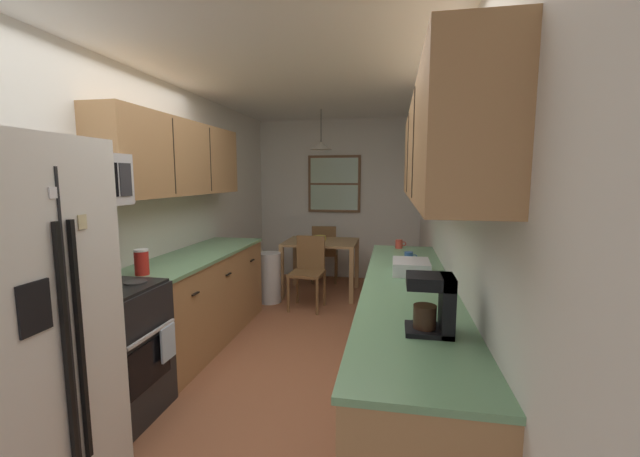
# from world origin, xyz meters

# --- Properties ---
(ground_plane) EXTENTS (12.00, 12.00, 0.00)m
(ground_plane) POSITION_xyz_m (0.00, 1.00, 0.00)
(ground_plane) COLOR #995B3D
(wall_left) EXTENTS (0.10, 9.00, 2.55)m
(wall_left) POSITION_xyz_m (-1.35, 1.00, 1.27)
(wall_left) COLOR silver
(wall_left) RESTS_ON ground
(wall_right) EXTENTS (0.10, 9.00, 2.55)m
(wall_right) POSITION_xyz_m (1.35, 1.00, 1.27)
(wall_right) COLOR silver
(wall_right) RESTS_ON ground
(wall_back) EXTENTS (4.40, 0.10, 2.55)m
(wall_back) POSITION_xyz_m (0.00, 3.65, 1.27)
(wall_back) COLOR silver
(wall_back) RESTS_ON ground
(ceiling_slab) EXTENTS (4.40, 9.00, 0.08)m
(ceiling_slab) POSITION_xyz_m (0.00, 1.00, 2.59)
(ceiling_slab) COLOR white
(refrigerator) EXTENTS (0.74, 0.75, 1.84)m
(refrigerator) POSITION_xyz_m (-0.94, -1.20, 0.92)
(refrigerator) COLOR white
(refrigerator) RESTS_ON ground
(stove_range) EXTENTS (0.66, 0.63, 1.10)m
(stove_range) POSITION_xyz_m (-0.99, -0.49, 0.47)
(stove_range) COLOR black
(stove_range) RESTS_ON ground
(microwave_over_range) EXTENTS (0.39, 0.57, 0.35)m
(microwave_over_range) POSITION_xyz_m (-1.11, -0.49, 1.62)
(microwave_over_range) COLOR silver
(counter_left) EXTENTS (0.64, 1.99, 0.90)m
(counter_left) POSITION_xyz_m (-1.00, 0.82, 0.45)
(counter_left) COLOR #A87A4C
(counter_left) RESTS_ON ground
(upper_cabinets_left) EXTENTS (0.33, 2.07, 0.70)m
(upper_cabinets_left) POSITION_xyz_m (-1.14, 0.77, 1.82)
(upper_cabinets_left) COLOR #A87A4C
(counter_right) EXTENTS (0.64, 3.06, 0.90)m
(counter_right) POSITION_xyz_m (1.00, 0.06, 0.45)
(counter_right) COLOR #A87A4C
(counter_right) RESTS_ON ground
(upper_cabinets_right) EXTENTS (0.33, 2.74, 0.65)m
(upper_cabinets_right) POSITION_xyz_m (1.14, 0.01, 1.83)
(upper_cabinets_right) COLOR #A87A4C
(dining_table) EXTENTS (1.00, 0.80, 0.76)m
(dining_table) POSITION_xyz_m (-0.11, 2.64, 0.64)
(dining_table) COLOR #A87F51
(dining_table) RESTS_ON ground
(dining_chair_near) EXTENTS (0.43, 0.43, 0.90)m
(dining_chair_near) POSITION_xyz_m (-0.16, 2.03, 0.50)
(dining_chair_near) COLOR brown
(dining_chair_near) RESTS_ON ground
(dining_chair_far) EXTENTS (0.44, 0.44, 0.90)m
(dining_chair_far) POSITION_xyz_m (-0.16, 3.24, 0.50)
(dining_chair_far) COLOR brown
(dining_chair_far) RESTS_ON ground
(pendant_light) EXTENTS (0.30, 0.30, 0.54)m
(pendant_light) POSITION_xyz_m (-0.11, 2.64, 2.06)
(pendant_light) COLOR black
(back_window) EXTENTS (0.85, 0.05, 0.91)m
(back_window) POSITION_xyz_m (-0.06, 3.58, 1.53)
(back_window) COLOR brown
(trash_bin) EXTENTS (0.30, 0.30, 0.66)m
(trash_bin) POSITION_xyz_m (-0.70, 2.14, 0.33)
(trash_bin) COLOR silver
(trash_bin) RESTS_ON ground
(storage_canister) EXTENTS (0.11, 0.11, 0.20)m
(storage_canister) POSITION_xyz_m (-1.00, -0.06, 1.00)
(storage_canister) COLOR red
(storage_canister) RESTS_ON counter_left
(dish_towel) EXTENTS (0.02, 0.16, 0.24)m
(dish_towel) POSITION_xyz_m (-0.64, -0.33, 0.50)
(dish_towel) COLOR silver
(coffee_maker) EXTENTS (0.22, 0.18, 0.28)m
(coffee_maker) POSITION_xyz_m (1.09, -0.83, 1.05)
(coffee_maker) COLOR black
(coffee_maker) RESTS_ON counter_right
(mug_by_coffeemaker) EXTENTS (0.11, 0.08, 0.09)m
(mug_by_coffeemaker) POSITION_xyz_m (0.95, 1.45, 0.94)
(mug_by_coffeemaker) COLOR #BF3F33
(mug_by_coffeemaker) RESTS_ON counter_right
(mug_spare) EXTENTS (0.11, 0.07, 0.10)m
(mug_spare) POSITION_xyz_m (1.02, 0.73, 0.95)
(mug_spare) COLOR #335999
(mug_spare) RESTS_ON counter_right
(dish_rack) EXTENTS (0.28, 0.34, 0.10)m
(dish_rack) POSITION_xyz_m (1.02, 0.36, 0.95)
(dish_rack) COLOR silver
(dish_rack) RESTS_ON counter_right
(table_serving_bowl) EXTENTS (0.18, 0.18, 0.06)m
(table_serving_bowl) POSITION_xyz_m (-0.14, 2.72, 0.79)
(table_serving_bowl) COLOR #E0D14C
(table_serving_bowl) RESTS_ON dining_table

